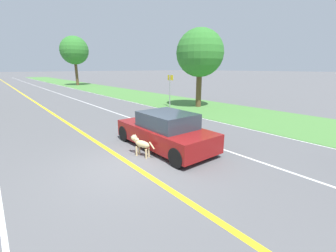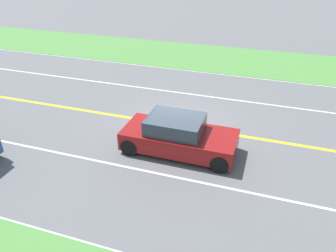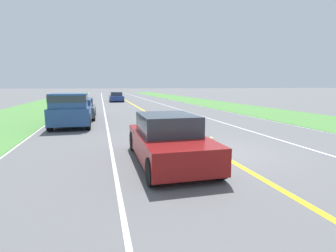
% 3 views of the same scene
% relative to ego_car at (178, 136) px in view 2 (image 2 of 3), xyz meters
% --- Properties ---
extents(ground_plane, '(400.00, 400.00, 0.00)m').
position_rel_ego_car_xyz_m(ground_plane, '(-1.88, -0.64, -0.67)').
color(ground_plane, '#5B5B5E').
extents(centre_divider_line, '(0.18, 160.00, 0.01)m').
position_rel_ego_car_xyz_m(centre_divider_line, '(-1.88, -0.64, -0.66)').
color(centre_divider_line, yellow).
rests_on(centre_divider_line, ground).
extents(lane_edge_line_right, '(0.14, 160.00, 0.01)m').
position_rel_ego_car_xyz_m(lane_edge_line_right, '(5.12, -0.64, -0.66)').
color(lane_edge_line_right, white).
rests_on(lane_edge_line_right, ground).
extents(lane_edge_line_left, '(0.14, 160.00, 0.01)m').
position_rel_ego_car_xyz_m(lane_edge_line_left, '(-8.88, -0.64, -0.66)').
color(lane_edge_line_left, white).
rests_on(lane_edge_line_left, ground).
extents(lane_dash_same_dir, '(0.10, 160.00, 0.01)m').
position_rel_ego_car_xyz_m(lane_dash_same_dir, '(1.62, -0.64, -0.66)').
color(lane_dash_same_dir, white).
rests_on(lane_dash_same_dir, ground).
extents(lane_dash_oncoming, '(0.10, 160.00, 0.01)m').
position_rel_ego_car_xyz_m(lane_dash_oncoming, '(-5.38, -0.64, -0.66)').
color(lane_dash_oncoming, white).
rests_on(lane_dash_oncoming, ground).
extents(grass_verge_left, '(6.00, 160.00, 0.03)m').
position_rel_ego_car_xyz_m(grass_verge_left, '(-11.88, -0.64, -0.65)').
color(grass_verge_left, '#4C843D').
rests_on(grass_verge_left, ground).
extents(ego_car, '(1.90, 4.31, 1.44)m').
position_rel_ego_car_xyz_m(ego_car, '(0.00, 0.00, 0.00)').
color(ego_car, maroon).
rests_on(ego_car, ground).
extents(dog, '(0.43, 1.13, 0.76)m').
position_rel_ego_car_xyz_m(dog, '(-1.22, -0.12, -0.20)').
color(dog, '#D1B784').
rests_on(dog, ground).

